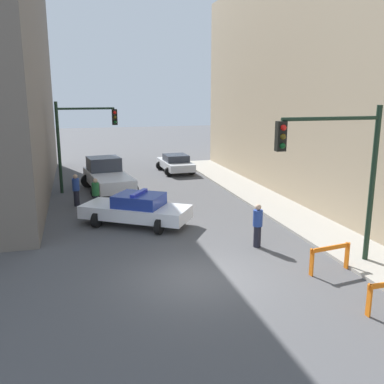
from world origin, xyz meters
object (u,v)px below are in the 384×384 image
(police_car, at_px, (136,209))
(pedestrian_sidewalk, at_px, (258,225))
(pedestrian_corner, at_px, (76,190))
(pedestrian_crossing, at_px, (96,195))
(traffic_light_far, at_px, (78,134))
(white_truck, at_px, (107,176))
(barrier_back, at_px, (330,254))
(traffic_light_near, at_px, (343,162))
(parked_car_near, at_px, (175,163))

(police_car, bearing_deg, pedestrian_sidewalk, -101.12)
(pedestrian_corner, distance_m, pedestrian_sidewalk, 10.25)
(police_car, height_order, pedestrian_sidewalk, pedestrian_sidewalk)
(pedestrian_crossing, bearing_deg, traffic_light_far, -137.11)
(white_truck, bearing_deg, pedestrian_corner, -127.93)
(traffic_light_far, bearing_deg, pedestrian_corner, -95.00)
(pedestrian_corner, xyz_separation_m, barrier_back, (7.83, -10.69, -0.24))
(pedestrian_crossing, bearing_deg, traffic_light_near, 74.60)
(pedestrian_sidewalk, xyz_separation_m, barrier_back, (1.32, -2.78, -0.24))
(pedestrian_crossing, bearing_deg, barrier_back, 71.55)
(traffic_light_far, relative_size, white_truck, 0.93)
(barrier_back, bearing_deg, pedestrian_crossing, 126.47)
(pedestrian_crossing, bearing_deg, white_truck, -156.18)
(pedestrian_sidewalk, bearing_deg, parked_car_near, -9.94)
(police_car, height_order, pedestrian_corner, pedestrian_corner)
(traffic_light_near, distance_m, pedestrian_corner, 13.51)
(pedestrian_crossing, relative_size, pedestrian_corner, 1.00)
(pedestrian_sidewalk, bearing_deg, pedestrian_crossing, 32.38)
(traffic_light_far, bearing_deg, white_truck, -6.61)
(pedestrian_corner, height_order, barrier_back, pedestrian_corner)
(traffic_light_near, height_order, police_car, traffic_light_near)
(police_car, relative_size, pedestrian_crossing, 2.98)
(white_truck, distance_m, pedestrian_crossing, 4.51)
(parked_car_near, xyz_separation_m, pedestrian_sidewalk, (-0.53, -15.85, 0.19))
(traffic_light_near, xyz_separation_m, pedestrian_sidewalk, (-1.80, 2.39, -2.67))
(traffic_light_near, distance_m, pedestrian_sidewalk, 4.01)
(pedestrian_crossing, bearing_deg, pedestrian_corner, -110.35)
(pedestrian_corner, bearing_deg, pedestrian_sidewalk, -93.92)
(traffic_light_far, height_order, pedestrian_corner, traffic_light_far)
(pedestrian_sidewalk, bearing_deg, traffic_light_near, -151.08)
(traffic_light_near, height_order, pedestrian_crossing, traffic_light_near)
(traffic_light_near, relative_size, white_truck, 0.93)
(traffic_light_near, relative_size, police_car, 1.05)
(pedestrian_corner, xyz_separation_m, pedestrian_sidewalk, (6.52, -7.91, 0.00))
(traffic_light_far, bearing_deg, parked_car_near, 34.61)
(pedestrian_sidewalk, bearing_deg, barrier_back, -162.69)
(police_car, bearing_deg, pedestrian_corner, 65.45)
(white_truck, xyz_separation_m, barrier_back, (6.04, -13.78, -0.29))
(parked_car_near, xyz_separation_m, pedestrian_crossing, (-6.13, -9.27, 0.19))
(traffic_light_near, xyz_separation_m, traffic_light_far, (-8.03, 13.57, -0.13))
(traffic_light_near, xyz_separation_m, white_truck, (-6.52, 13.40, -2.62))
(pedestrian_sidewalk, height_order, barrier_back, pedestrian_sidewalk)
(parked_car_near, bearing_deg, barrier_back, -89.73)
(pedestrian_sidewalk, bearing_deg, police_car, 37.61)
(traffic_light_near, bearing_deg, parked_car_near, 93.98)
(police_car, bearing_deg, traffic_light_far, 50.30)
(white_truck, relative_size, pedestrian_corner, 3.39)
(traffic_light_far, xyz_separation_m, pedestrian_crossing, (0.63, -4.60, -2.54))
(pedestrian_sidewalk, bearing_deg, pedestrian_corner, 31.46)
(traffic_light_near, xyz_separation_m, police_car, (-5.80, 6.31, -2.81))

